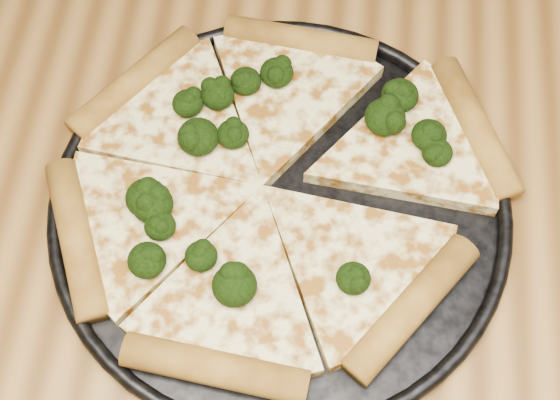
# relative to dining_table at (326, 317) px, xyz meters

# --- Properties ---
(dining_table) EXTENTS (1.20, 0.90, 0.75)m
(dining_table) POSITION_rel_dining_table_xyz_m (0.00, 0.00, 0.00)
(dining_table) COLOR olive
(dining_table) RESTS_ON ground
(pizza_pan) EXTENTS (0.36, 0.36, 0.02)m
(pizza_pan) POSITION_rel_dining_table_xyz_m (-0.05, 0.05, 0.10)
(pizza_pan) COLOR black
(pizza_pan) RESTS_ON dining_table
(pizza) EXTENTS (0.37, 0.33, 0.03)m
(pizza) POSITION_rel_dining_table_xyz_m (-0.05, 0.06, 0.11)
(pizza) COLOR #F9EC98
(pizza) RESTS_ON pizza_pan
(broccoli_florets) EXTENTS (0.24, 0.22, 0.02)m
(broccoli_florets) POSITION_rel_dining_table_xyz_m (-0.06, 0.08, 0.12)
(broccoli_florets) COLOR black
(broccoli_florets) RESTS_ON pizza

